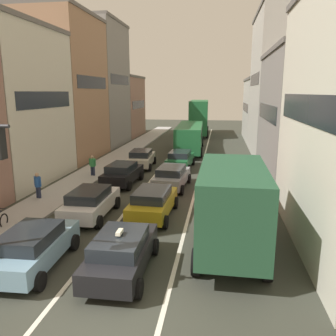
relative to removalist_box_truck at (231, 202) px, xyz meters
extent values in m
plane|color=#373930|center=(-3.70, -4.59, -1.97)|extent=(140.00, 140.00, 0.00)
cube|color=#ABABAB|center=(-10.40, 15.41, -1.90)|extent=(2.60, 64.00, 0.14)
cube|color=silver|center=(-5.40, 15.41, -1.97)|extent=(0.16, 60.00, 0.01)
cube|color=silver|center=(-2.00, 15.41, -1.97)|extent=(0.16, 60.00, 0.01)
cube|color=black|center=(-12.18, 8.61, 3.78)|extent=(0.02, 7.04, 1.10)
cube|color=#9E7556|center=(-15.70, 17.41, 4.49)|extent=(7.00, 8.70, 12.94)
cube|color=black|center=(-12.18, 17.41, 5.14)|extent=(0.02, 7.04, 1.10)
cube|color=#66605B|center=(-15.70, 17.41, 11.11)|extent=(7.20, 8.70, 0.30)
cube|color=gray|center=(-15.70, 26.21, 4.98)|extent=(7.00, 8.70, 13.91)
cube|color=black|center=(-12.18, 26.21, 5.68)|extent=(0.02, 7.04, 1.10)
cube|color=#66605B|center=(-15.70, 26.21, 12.09)|extent=(7.20, 8.70, 0.30)
cube|color=#936B5B|center=(-15.70, 35.01, 2.14)|extent=(7.00, 8.70, 8.22)
cube|color=black|center=(-12.18, 35.01, 2.55)|extent=(0.02, 7.04, 1.10)
cube|color=#66605B|center=(-15.70, 35.01, 6.39)|extent=(7.20, 8.70, 0.30)
cube|color=#B2ADA3|center=(6.20, 33.91, 1.90)|extent=(7.00, 10.90, 7.75)
cube|color=black|center=(2.69, 33.91, 2.29)|extent=(0.02, 8.80, 1.10)
cube|color=#66605B|center=(6.20, 33.91, 5.93)|extent=(7.20, 10.90, 0.30)
cube|color=#B2ADA3|center=(6.20, 22.91, 4.83)|extent=(7.00, 10.90, 13.61)
cube|color=black|center=(2.69, 22.91, 5.51)|extent=(0.02, 8.80, 1.10)
cube|color=#66605B|center=(6.20, 22.91, 11.78)|extent=(7.20, 10.90, 0.30)
cube|color=gray|center=(6.20, 11.91, 2.45)|extent=(7.00, 10.90, 8.84)
cube|color=black|center=(2.69, 11.91, 2.89)|extent=(0.02, 8.80, 1.10)
cube|color=#66605B|center=(6.20, 11.91, 7.02)|extent=(7.20, 10.90, 0.30)
cube|color=black|center=(2.69, 0.91, 3.65)|extent=(0.02, 8.80, 1.10)
sphere|color=red|center=(-6.25, -4.99, 3.24)|extent=(0.18, 0.18, 0.18)
sphere|color=#F2A519|center=(-6.25, -4.99, 2.98)|extent=(0.18, 0.18, 0.18)
sphere|color=green|center=(-6.25, -4.99, 2.72)|extent=(0.18, 0.18, 0.18)
cube|color=#B7B29E|center=(0.02, 2.88, -0.54)|extent=(2.42, 2.42, 1.90)
cube|color=black|center=(0.03, 4.09, -0.16)|extent=(2.02, 0.04, 0.70)
cube|color=#234C33|center=(0.00, -0.88, 0.21)|extent=(2.44, 5.46, 2.80)
cube|color=white|center=(-1.22, -0.87, 0.49)|extent=(0.05, 4.48, 0.90)
cylinder|color=black|center=(-1.18, 2.97, -1.49)|extent=(0.31, 0.96, 0.96)
cylinder|color=black|center=(1.22, 2.96, -1.49)|extent=(0.31, 0.96, 0.96)
cylinder|color=black|center=(-1.21, -2.31, -1.49)|extent=(0.31, 0.96, 0.96)
cylinder|color=black|center=(1.19, -2.32, -1.49)|extent=(0.31, 0.96, 0.96)
cube|color=black|center=(-3.82, -2.52, -1.30)|extent=(1.86, 4.32, 0.70)
cube|color=#1E2328|center=(-3.81, -2.72, -0.74)|extent=(1.62, 2.43, 0.52)
cube|color=#F2EACC|center=(-3.81, -2.72, -0.37)|extent=(0.17, 0.44, 0.12)
cylinder|color=black|center=(-4.76, -1.07, -1.65)|extent=(0.23, 0.64, 0.64)
cylinder|color=black|center=(-2.92, -1.05, -1.65)|extent=(0.23, 0.64, 0.64)
cylinder|color=black|center=(-4.72, -3.99, -1.65)|extent=(0.23, 0.64, 0.64)
cylinder|color=black|center=(-2.88, -3.97, -1.65)|extent=(0.23, 0.64, 0.64)
cube|color=#759EB7|center=(-7.09, -2.62, -1.30)|extent=(1.96, 4.36, 0.70)
cube|color=#1E2328|center=(-7.08, -2.82, -0.74)|extent=(1.67, 2.47, 0.52)
cylinder|color=black|center=(-8.06, -1.20, -1.65)|extent=(0.24, 0.65, 0.64)
cylinder|color=black|center=(-6.22, -1.13, -1.65)|extent=(0.24, 0.65, 0.64)
cylinder|color=black|center=(-6.11, -4.05, -1.65)|extent=(0.24, 0.65, 0.64)
cube|color=#B29319|center=(-3.80, 3.08, -1.30)|extent=(1.95, 4.36, 0.70)
cube|color=#1E2328|center=(-3.81, 2.88, -0.74)|extent=(1.67, 2.46, 0.52)
cylinder|color=black|center=(-4.67, 4.57, -1.65)|extent=(0.24, 0.65, 0.64)
cylinder|color=black|center=(-2.83, 4.51, -1.65)|extent=(0.24, 0.65, 0.64)
cylinder|color=black|center=(-4.77, 1.65, -1.65)|extent=(0.24, 0.65, 0.64)
cylinder|color=black|center=(-2.94, 1.59, -1.65)|extent=(0.24, 0.65, 0.64)
cube|color=silver|center=(-6.93, 2.58, -1.30)|extent=(1.83, 4.31, 0.70)
cube|color=#1E2328|center=(-6.93, 2.38, -0.74)|extent=(1.60, 2.42, 0.52)
cylinder|color=black|center=(-7.86, 4.03, -1.65)|extent=(0.22, 0.64, 0.64)
cylinder|color=black|center=(-6.02, 4.04, -1.65)|extent=(0.22, 0.64, 0.64)
cylinder|color=black|center=(-7.84, 1.11, -1.65)|extent=(0.22, 0.64, 0.64)
cylinder|color=black|center=(-6.00, 1.12, -1.65)|extent=(0.22, 0.64, 0.64)
cube|color=gray|center=(-3.61, 8.52, -1.30)|extent=(2.08, 4.41, 0.70)
cube|color=#1E2328|center=(-3.62, 8.32, -0.74)|extent=(1.74, 2.51, 0.52)
cylinder|color=black|center=(-4.43, 10.04, -1.65)|extent=(0.26, 0.65, 0.64)
cylinder|color=black|center=(-2.59, 9.92, -1.65)|extent=(0.26, 0.65, 0.64)
cylinder|color=black|center=(-4.62, 7.13, -1.65)|extent=(0.26, 0.65, 0.64)
cylinder|color=black|center=(-2.78, 7.00, -1.65)|extent=(0.26, 0.65, 0.64)
cube|color=black|center=(-7.11, 8.91, -1.30)|extent=(2.01, 4.38, 0.70)
cube|color=#1E2328|center=(-7.12, 8.71, -0.74)|extent=(1.70, 2.48, 0.52)
cylinder|color=black|center=(-7.95, 10.42, -1.65)|extent=(0.25, 0.65, 0.64)
cylinder|color=black|center=(-6.12, 10.33, -1.65)|extent=(0.25, 0.65, 0.64)
cylinder|color=black|center=(-8.10, 7.50, -1.65)|extent=(0.25, 0.65, 0.64)
cylinder|color=black|center=(-6.26, 7.41, -1.65)|extent=(0.25, 0.65, 0.64)
cube|color=#19592D|center=(-3.75, 14.51, -1.30)|extent=(2.00, 4.38, 0.70)
cube|color=#1E2328|center=(-3.76, 14.31, -0.74)|extent=(1.70, 2.48, 0.52)
cylinder|color=black|center=(-4.60, 16.01, -1.65)|extent=(0.25, 0.65, 0.64)
cylinder|color=black|center=(-2.77, 15.93, -1.65)|extent=(0.25, 0.65, 0.64)
cylinder|color=black|center=(-4.74, 13.09, -1.65)|extent=(0.25, 0.65, 0.64)
cylinder|color=black|center=(-2.90, 13.01, -1.65)|extent=(0.25, 0.65, 0.64)
cube|color=beige|center=(-7.06, 14.44, -1.30)|extent=(2.04, 4.39, 0.70)
cube|color=#1E2328|center=(-7.05, 14.24, -0.74)|extent=(1.72, 2.49, 0.52)
cylinder|color=black|center=(-8.06, 15.85, -1.65)|extent=(0.26, 0.65, 0.64)
cylinder|color=black|center=(-6.22, 15.95, -1.65)|extent=(0.26, 0.65, 0.64)
cylinder|color=black|center=(-7.90, 12.93, -1.65)|extent=(0.26, 0.65, 0.64)
cylinder|color=black|center=(-6.06, 13.03, -1.65)|extent=(0.26, 0.65, 0.64)
cube|color=#A51E1E|center=(-0.18, 6.92, -1.30)|extent=(2.06, 4.40, 0.70)
cube|color=#1E2328|center=(-0.17, 6.72, -0.74)|extent=(1.73, 2.50, 0.52)
cylinder|color=black|center=(-1.19, 8.32, -1.65)|extent=(0.26, 0.65, 0.64)
cylinder|color=black|center=(0.65, 8.43, -1.65)|extent=(0.26, 0.65, 0.64)
cylinder|color=black|center=(-1.01, 5.40, -1.65)|extent=(0.26, 0.65, 0.64)
cylinder|color=black|center=(0.83, 5.52, -1.65)|extent=(0.26, 0.65, 0.64)
cube|color=#1E6033|center=(-3.70, 22.71, -0.27)|extent=(2.90, 10.59, 2.40)
cube|color=black|center=(-3.70, 22.71, 0.09)|extent=(2.91, 9.96, 0.70)
cylinder|color=black|center=(-5.10, 26.44, -1.47)|extent=(0.34, 1.01, 1.00)
cylinder|color=black|center=(-2.60, 26.54, -1.47)|extent=(0.34, 1.01, 1.00)
cylinder|color=black|center=(-4.83, 19.51, -1.47)|extent=(0.34, 1.01, 1.00)
cylinder|color=black|center=(-2.33, 19.61, -1.47)|extent=(0.34, 1.01, 1.00)
cube|color=#1E6033|center=(-3.67, 37.27, -0.27)|extent=(2.85, 10.58, 2.40)
cube|color=black|center=(-3.67, 37.27, 0.09)|extent=(2.86, 9.95, 0.70)
cube|color=#1E6033|center=(-3.67, 37.27, 2.01)|extent=(2.85, 10.58, 2.16)
cube|color=black|center=(-3.67, 37.27, 2.25)|extent=(2.86, 9.95, 0.64)
cylinder|color=black|center=(-5.04, 41.01, -1.47)|extent=(0.33, 1.01, 1.00)
cylinder|color=black|center=(-2.54, 41.09, -1.47)|extent=(0.33, 1.01, 1.00)
cylinder|color=black|center=(-4.81, 34.08, -1.47)|extent=(0.33, 1.01, 1.00)
cylinder|color=black|center=(-2.31, 34.16, -1.47)|extent=(0.33, 1.01, 1.00)
torus|color=black|center=(-10.49, 0.58, -1.63)|extent=(0.10, 0.68, 0.68)
cylinder|color=black|center=(-10.48, 0.47, -1.00)|extent=(0.50, 0.07, 0.04)
cylinder|color=#262D47|center=(-9.79, 10.49, -1.56)|extent=(0.16, 0.16, 0.82)
cylinder|color=#262D47|center=(-9.97, 10.51, -1.56)|extent=(0.16, 0.16, 0.82)
cylinder|color=#338C4C|center=(-9.88, 10.50, -0.85)|extent=(0.34, 0.34, 0.60)
sphere|color=tan|center=(-9.88, 10.50, -0.43)|extent=(0.24, 0.24, 0.24)
cylinder|color=#338C4C|center=(-9.67, 10.48, -0.82)|extent=(0.10, 0.10, 0.55)
cylinder|color=#338C4C|center=(-10.10, 10.52, -0.82)|extent=(0.10, 0.10, 0.55)
cylinder|color=#262D47|center=(-11.11, 4.73, -1.56)|extent=(0.16, 0.16, 0.82)
cylinder|color=#262D47|center=(-10.94, 4.68, -1.56)|extent=(0.16, 0.16, 0.82)
cylinder|color=#2659B2|center=(-11.02, 4.70, -0.85)|extent=(0.34, 0.34, 0.60)
sphere|color=tan|center=(-11.02, 4.70, -0.43)|extent=(0.24, 0.24, 0.24)
cylinder|color=#2659B2|center=(-11.23, 4.78, -0.82)|extent=(0.10, 0.10, 0.55)
cylinder|color=#2659B2|center=(-10.82, 4.63, -0.82)|extent=(0.10, 0.10, 0.55)
camera|label=1|loc=(-0.54, -13.14, 4.28)|focal=36.30mm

